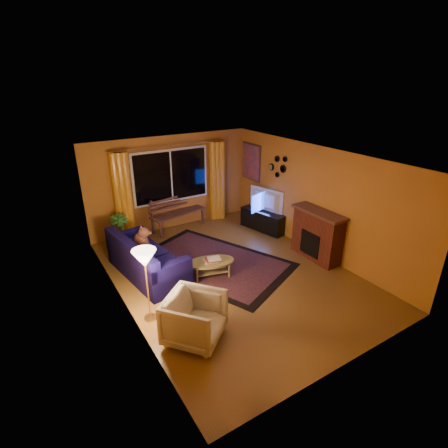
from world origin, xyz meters
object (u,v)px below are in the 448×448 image
armchair (195,316)px  floor_lamp (147,286)px  sofa (147,257)px  tv_console (263,220)px  coffee_table (211,269)px  bench (179,221)px

armchair → floor_lamp: bearing=77.3°
sofa → armchair: size_ratio=2.39×
sofa → armchair: armchair is taller
floor_lamp → tv_console: floor_lamp is taller
armchair → coffee_table: 1.91m
bench → sofa: 2.41m
floor_lamp → tv_console: 4.48m
sofa → tv_console: size_ratio=1.61×
bench → coffee_table: bearing=-111.6°
coffee_table → sofa: bearing=145.0°
floor_lamp → coffee_table: floor_lamp is taller
armchair → tv_console: 4.56m
sofa → coffee_table: (1.10, -0.77, -0.24)m
bench → floor_lamp: bearing=-133.8°
bench → floor_lamp: 3.86m
coffee_table → tv_console: size_ratio=0.76×
armchair → tv_console: (3.56, 2.85, -0.17)m
bench → tv_console: tv_console is taller
bench → armchair: (-1.61, -4.10, 0.20)m
bench → tv_console: (1.94, -1.26, 0.04)m
sofa → armchair: bearing=-99.0°
armchair → tv_console: size_ratio=0.67×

